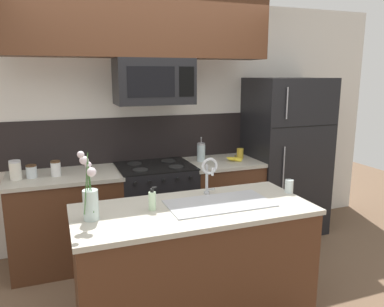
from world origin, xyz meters
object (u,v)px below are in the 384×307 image
storage_jar_medium (31,171)px  dish_soap_bottle (152,201)px  sink_faucet (209,171)px  refrigerator (284,156)px  spare_glass (289,186)px  stove_range (156,208)px  french_press (201,152)px  banana_bunch (235,159)px  storage_jar_tall (15,170)px  storage_jar_short (56,168)px  microwave (154,81)px  flower_vase (90,199)px  coffee_tin (240,153)px

storage_jar_medium → dish_soap_bottle: (0.82, -1.19, 0.01)m
storage_jar_medium → sink_faucet: (1.31, -1.04, 0.14)m
dish_soap_bottle → sink_faucet: bearing=17.2°
refrigerator → spare_glass: refrigerator is taller
stove_range → storage_jar_medium: bearing=-179.3°
dish_soap_bottle → spare_glass: size_ratio=1.58×
spare_glass → french_press: bearing=101.3°
french_press → banana_bunch: bearing=-18.8°
dish_soap_bottle → french_press: bearing=55.5°
storage_jar_tall → storage_jar_short: storage_jar_tall is taller
dish_soap_bottle → stove_range: bearing=74.3°
microwave → flower_vase: 1.60m
microwave → dish_soap_bottle: microwave is taller
banana_bunch → sink_faucet: size_ratio=0.62×
banana_bunch → coffee_tin: 0.16m
spare_glass → banana_bunch: bearing=84.9°
storage_jar_tall → microwave: bearing=0.5°
spare_glass → sink_faucet: bearing=166.8°
storage_jar_medium → storage_jar_short: bearing=-4.1°
french_press → coffee_tin: size_ratio=2.43×
french_press → dish_soap_bottle: size_ratio=1.62×
stove_range → coffee_tin: (1.00, 0.05, 0.50)m
storage_jar_medium → sink_faucet: size_ratio=0.39×
french_press → spare_glass: size_ratio=2.56×
stove_range → storage_jar_tall: storage_jar_tall is taller
banana_bunch → storage_jar_medium: bearing=178.7°
refrigerator → storage_jar_medium: refrigerator is taller
storage_jar_tall → storage_jar_medium: size_ratio=1.48×
microwave → storage_jar_medium: (-1.16, 0.01, -0.80)m
french_press → coffee_tin: bearing=-1.2°
refrigerator → flower_vase: refrigerator is taller
storage_jar_tall → sink_faucet: size_ratio=0.57×
storage_jar_short → banana_bunch: size_ratio=0.75×
storage_jar_tall → banana_bunch: bearing=-0.7°
refrigerator → storage_jar_tall: size_ratio=10.24×
dish_soap_bottle → storage_jar_tall: bearing=129.2°
storage_jar_medium → flower_vase: size_ratio=0.25×
microwave → storage_jar_tall: 1.50m
coffee_tin → flower_vase: 2.18m
storage_jar_tall → coffee_tin: size_ratio=1.59×
refrigerator → banana_bunch: (-0.68, -0.08, 0.03)m
storage_jar_medium → spare_glass: storage_jar_medium is taller
storage_jar_short → sink_faucet: 1.51m
storage_jar_tall → coffee_tin: 2.29m
french_press → spare_glass: bearing=-78.7°
storage_jar_tall → storage_jar_medium: (0.13, 0.02, -0.03)m
storage_jar_medium → spare_glass: 2.28m
banana_bunch → dish_soap_bottle: (-1.22, -1.14, 0.05)m
stove_range → dish_soap_bottle: dish_soap_bottle is taller
stove_range → french_press: french_press is taller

